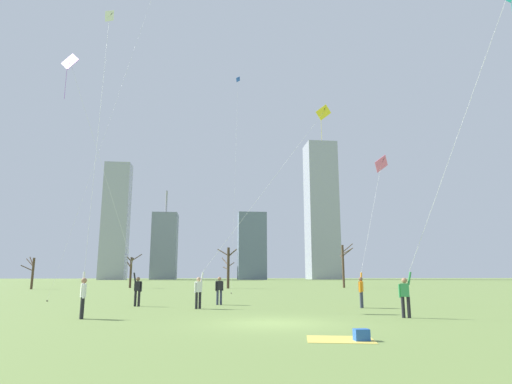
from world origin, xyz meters
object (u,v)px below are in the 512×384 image
kite_flyer_midfield_center_purple (119,228)px  bystander_strolling_midfield (219,289)px  bare_tree_right_of_center (344,264)px  bare_tree_leftmost (32,272)px  kite_flyer_midfield_right_white (87,251)px  distant_kite_low_near_trees_green (147,13)px  bare_tree_left_of_center (228,266)px  distant_kite_drifting_left_blue (237,109)px  picnic_spot (352,337)px  kite_flyer_far_back_teal (420,250)px  bare_tree_center (131,270)px  kite_flyer_midfield_left_yellow (226,251)px  kite_flyer_foreground_left_pink (367,256)px

kite_flyer_midfield_center_purple → bystander_strolling_midfield: size_ratio=9.67×
bare_tree_right_of_center → bare_tree_leftmost: bearing=-177.7°
kite_flyer_midfield_right_white → distant_kite_low_near_trees_green: (-0.73, 16.02, 21.88)m
bystander_strolling_midfield → bare_tree_left_of_center: (2.00, 30.75, 1.99)m
distant_kite_drifting_left_blue → picnic_spot: bearing=-88.2°
kite_flyer_far_back_teal → distant_kite_drifting_left_blue: distant_kite_drifting_left_blue is taller
bare_tree_center → kite_flyer_midfield_center_purple: bearing=-81.6°
kite_flyer_midfield_left_yellow → bystander_strolling_midfield: 2.95m
kite_flyer_midfield_right_white → bare_tree_left_of_center: size_ratio=3.25×
bystander_strolling_midfield → bare_tree_right_of_center: (18.03, 31.81, 2.31)m
distant_kite_drifting_left_blue → bare_tree_left_of_center: distant_kite_drifting_left_blue is taller
kite_flyer_midfield_left_yellow → bare_tree_right_of_center: 38.21m
kite_flyer_midfield_left_yellow → kite_flyer_midfield_center_purple: 6.47m
kite_flyer_midfield_left_yellow → bare_tree_right_of_center: kite_flyer_midfield_left_yellow is taller
distant_kite_drifting_left_blue → bare_tree_left_of_center: bearing=90.9°
kite_flyer_foreground_left_pink → bare_tree_right_of_center: 35.10m
kite_flyer_far_back_teal → kite_flyer_midfield_center_purple: bearing=148.6°
distant_kite_low_near_trees_green → bare_tree_left_of_center: 31.89m
kite_flyer_midfield_left_yellow → distant_kite_drifting_left_blue: 26.49m
kite_flyer_midfield_right_white → bare_tree_leftmost: (-16.36, 37.19, -0.64)m
kite_flyer_midfield_center_purple → bare_tree_leftmost: bearing=118.0°
kite_flyer_foreground_left_pink → distant_kite_drifting_left_blue: size_ratio=0.43×
kite_flyer_midfield_center_purple → kite_flyer_foreground_left_pink: bearing=-5.5°
kite_flyer_midfield_right_white → bare_tree_center: (-5.16, 41.33, -0.31)m
picnic_spot → kite_flyer_midfield_right_white: bearing=141.1°
bare_tree_right_of_center → picnic_spot: bearing=-107.8°
kite_flyer_midfield_right_white → bystander_strolling_midfield: bearing=49.9°
kite_flyer_far_back_teal → bystander_strolling_midfield: (-8.04, 9.06, -1.83)m
kite_flyer_midfield_center_purple → kite_flyer_midfield_left_yellow: bearing=-13.2°
bare_tree_leftmost → bystander_strolling_midfield: bearing=-53.7°
bystander_strolling_midfield → distant_kite_drifting_left_blue: bearing=83.2°
picnic_spot → bare_tree_right_of_center: 48.51m
bare_tree_leftmost → kite_flyer_far_back_teal: bearing=-52.4°
kite_flyer_far_back_teal → distant_kite_low_near_trees_green: 31.97m
kite_flyer_foreground_left_pink → bare_tree_center: (-19.45, 36.32, -0.38)m
kite_flyer_midfield_center_purple → bare_tree_right_of_center: kite_flyer_midfield_center_purple is taller
bare_tree_leftmost → distant_kite_drifting_left_blue: bearing=-25.9°
kite_flyer_midfield_left_yellow → picnic_spot: size_ratio=6.70×
kite_flyer_far_back_teal → kite_flyer_midfield_left_yellow: bearing=137.8°
kite_flyer_midfield_left_yellow → kite_flyer_foreground_left_pink: (8.16, 0.07, -0.21)m
distant_kite_low_near_trees_green → bystander_strolling_midfield: bearing=-53.9°
kite_flyer_far_back_teal → bystander_strolling_midfield: 12.25m
distant_kite_drifting_left_blue → kite_flyer_far_back_teal: bearing=-78.0°
kite_flyer_midfield_right_white → bare_tree_center: kite_flyer_midfield_right_white is taller
kite_flyer_midfield_left_yellow → bare_tree_left_of_center: size_ratio=2.60×
kite_flyer_far_back_teal → kite_flyer_foreground_left_pink: 7.12m
picnic_spot → distant_kite_drifting_left_blue: bearing=91.8°
kite_flyer_midfield_center_purple → picnic_spot: size_ratio=7.63×
bystander_strolling_midfield → bare_tree_left_of_center: bearing=86.3°
bystander_strolling_midfield → kite_flyer_midfield_center_purple: bearing=-174.3°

